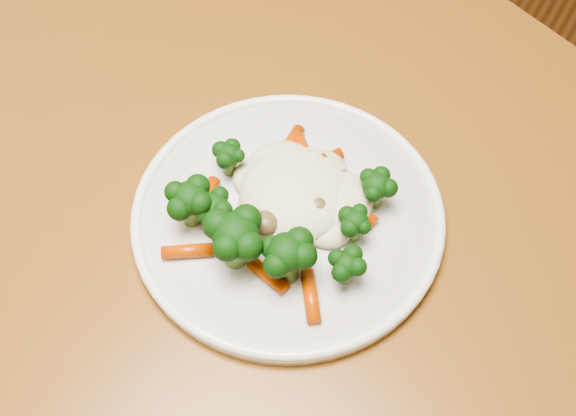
{
  "coord_description": "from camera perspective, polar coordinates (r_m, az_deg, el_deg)",
  "views": [
    {
      "loc": [
        -0.22,
        -0.32,
        1.3
      ],
      "look_at": [
        -0.39,
        -0.02,
        0.77
      ],
      "focal_mm": 45.0,
      "sensor_mm": 36.0,
      "label": 1
    }
  ],
  "objects": [
    {
      "name": "plate",
      "position": [
        0.65,
        -0.0,
        -0.68
      ],
      "size": [
        0.28,
        0.28,
        0.01
      ],
      "primitive_type": "cylinder",
      "color": "white",
      "rests_on": "dining_table"
    },
    {
      "name": "dining_table",
      "position": [
        0.69,
        3.9,
        -12.97
      ],
      "size": [
        1.45,
        1.21,
        0.75
      ],
      "rotation": [
        0.0,
        0.0,
        -0.36
      ],
      "color": "brown",
      "rests_on": "ground"
    },
    {
      "name": "meal",
      "position": [
        0.62,
        -0.72,
        -0.06
      ],
      "size": [
        0.19,
        0.18,
        0.06
      ],
      "color": "beige",
      "rests_on": "plate"
    }
  ]
}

